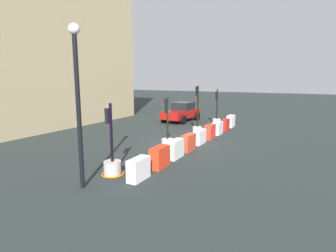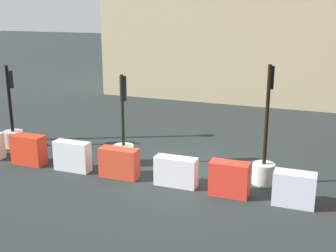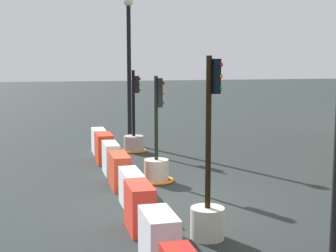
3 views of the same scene
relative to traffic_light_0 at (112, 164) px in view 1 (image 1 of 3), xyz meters
The scene contains 17 objects.
ground_plane 6.35m from the traffic_light_0, ahead, with size 120.00×120.00×0.00m, color #252D2C.
traffic_light_0 is the anchor object (origin of this frame).
traffic_light_1 4.32m from the traffic_light_0, ahead, with size 0.92×0.92×2.76m.
traffic_light_2 8.56m from the traffic_light_0, ahead, with size 0.61×0.61×3.25m.
traffic_light_3 12.58m from the traffic_light_0, ahead, with size 0.82×0.82×2.90m.
construction_barrier_0 1.21m from the traffic_light_0, 88.49° to the right, with size 1.04×0.43×0.83m.
construction_barrier_1 2.02m from the traffic_light_0, 36.37° to the right, with size 1.01×0.48×0.90m.
construction_barrier_2 3.39m from the traffic_light_0, 20.36° to the right, with size 1.09×0.40×0.88m.
construction_barrier_3 4.84m from the traffic_light_0, 13.75° to the right, with size 1.11×0.44×0.85m.
construction_barrier_4 6.50m from the traffic_light_0, ahead, with size 1.15×0.41×0.80m.
construction_barrier_5 7.97m from the traffic_light_0, ahead, with size 1.00×0.45×0.89m.
construction_barrier_6 9.55m from the traffic_light_0, ahead, with size 1.00×0.49×0.84m.
construction_barrier_7 11.19m from the traffic_light_0, ahead, with size 1.02×0.41×0.81m.
construction_barrier_8 12.73m from the traffic_light_0, ahead, with size 1.00×0.45×0.91m.
car_red_compact 13.96m from the traffic_light_0, 14.02° to the left, with size 4.33×2.30×1.65m.
building_main_facade 16.34m from the traffic_light_0, 63.62° to the left, with size 17.09×7.85×15.79m.
street_lamp_post 3.22m from the traffic_light_0, behind, with size 0.36×0.36×5.43m.
Camera 1 is at (-14.30, -6.41, 3.72)m, focal length 29.17 mm.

